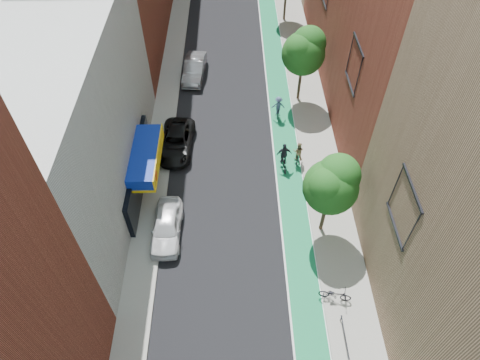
{
  "coord_description": "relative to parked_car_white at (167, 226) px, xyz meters",
  "views": [
    {
      "loc": [
        -0.12,
        -6.38,
        23.74
      ],
      "look_at": [
        0.27,
        13.21,
        1.5
      ],
      "focal_mm": 32.0,
      "sensor_mm": 36.0,
      "label": 1
    }
  ],
  "objects": [
    {
      "name": "cyclist_lane_far",
      "position": [
        8.23,
        11.76,
        0.12
      ],
      "size": [
        1.09,
        1.62,
        2.03
      ],
      "rotation": [
        0.0,
        0.0,
        3.13
      ],
      "color": "black",
      "rests_on": "ground"
    },
    {
      "name": "cyclist_lane_mid",
      "position": [
        8.2,
        5.96,
        0.05
      ],
      "size": [
        1.15,
        1.96,
        2.25
      ],
      "rotation": [
        0.0,
        0.0,
        3.23
      ],
      "color": "black",
      "rests_on": "ground"
    },
    {
      "name": "sidewalk_right",
      "position": [
        11.1,
        16.11,
        -0.72
      ],
      "size": [
        3.0,
        68.0,
        0.15
      ],
      "primitive_type": "cube",
      "color": "gray",
      "rests_on": "ground"
    },
    {
      "name": "parked_bike_far",
      "position": [
        10.25,
        -4.92,
        -0.15
      ],
      "size": [
        2.0,
        1.06,
        1.0
      ],
      "primitive_type": "imported",
      "rotation": [
        0.0,
        0.0,
        1.35
      ],
      "color": "black",
      "rests_on": "sidewalk_right"
    },
    {
      "name": "building_left_white",
      "position": [
        -6.4,
        4.11,
        5.2
      ],
      "size": [
        8.0,
        20.0,
        12.0
      ],
      "primitive_type": "cube",
      "color": "silver",
      "rests_on": "ground"
    },
    {
      "name": "parked_car_white",
      "position": [
        0.0,
        0.0,
        0.0
      ],
      "size": [
        1.95,
        4.7,
        1.59
      ],
      "primitive_type": "imported",
      "rotation": [
        0.0,
        0.0,
        -0.02
      ],
      "color": "silver",
      "rests_on": "ground"
    },
    {
      "name": "tree_near",
      "position": [
        10.25,
        0.13,
        3.86
      ],
      "size": [
        3.4,
        3.36,
        6.42
      ],
      "color": "#332619",
      "rests_on": "ground"
    },
    {
      "name": "tree_mid",
      "position": [
        10.25,
        14.13,
        4.09
      ],
      "size": [
        3.55,
        3.53,
        6.74
      ],
      "color": "#332619",
      "rests_on": "ground"
    },
    {
      "name": "bike_lane",
      "position": [
        8.6,
        16.11,
        -0.79
      ],
      "size": [
        2.0,
        68.0,
        0.01
      ],
      "primitive_type": "cube",
      "color": "#14743A",
      "rests_on": "ground"
    },
    {
      "name": "parked_car_silver",
      "position": [
        0.91,
        17.8,
        0.03
      ],
      "size": [
        2.17,
        5.13,
        1.65
      ],
      "primitive_type": "imported",
      "rotation": [
        0.0,
        0.0,
        -0.09
      ],
      "color": "gray",
      "rests_on": "ground"
    },
    {
      "name": "cyclist_lane_near",
      "position": [
        9.3,
        6.36,
        0.04
      ],
      "size": [
        0.91,
        1.68,
        1.97
      ],
      "rotation": [
        0.0,
        0.0,
        2.91
      ],
      "color": "black",
      "rests_on": "ground"
    },
    {
      "name": "parked_car_black",
      "position": [
        0.0,
        8.09,
        -0.06
      ],
      "size": [
        2.77,
        5.44,
        1.47
      ],
      "primitive_type": "imported",
      "rotation": [
        0.0,
        0.0,
        -0.06
      ],
      "color": "black",
      "rests_on": "ground"
    },
    {
      "name": "sidewalk_left",
      "position": [
        -1.4,
        16.11,
        -0.72
      ],
      "size": [
        2.0,
        68.0,
        0.15
      ],
      "primitive_type": "cube",
      "color": "gray",
      "rests_on": "ground"
    }
  ]
}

